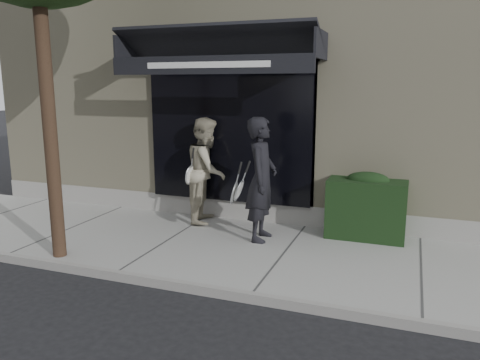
% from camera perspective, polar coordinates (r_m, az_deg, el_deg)
% --- Properties ---
extents(ground, '(80.00, 80.00, 0.00)m').
position_cam_1_polar(ground, '(7.44, 5.38, -9.70)').
color(ground, black).
rests_on(ground, ground).
extents(sidewalk, '(20.00, 3.00, 0.12)m').
position_cam_1_polar(sidewalk, '(7.42, 5.39, -9.27)').
color(sidewalk, gray).
rests_on(sidewalk, ground).
extents(curb, '(20.00, 0.10, 0.14)m').
position_cam_1_polar(curb, '(6.05, 1.46, -14.11)').
color(curb, gray).
rests_on(curb, ground).
extents(building_facade, '(14.30, 8.04, 5.64)m').
position_cam_1_polar(building_facade, '(11.80, 11.97, 11.51)').
color(building_facade, '#C4BA96').
rests_on(building_facade, ground).
extents(hedge, '(1.30, 0.70, 1.14)m').
position_cam_1_polar(hedge, '(8.24, 15.16, -3.13)').
color(hedge, black).
rests_on(hedge, sidewalk).
extents(pedestrian_front, '(0.70, 0.97, 2.06)m').
position_cam_1_polar(pedestrian_front, '(7.74, 2.62, 0.06)').
color(pedestrian_front, black).
rests_on(pedestrian_front, sidewalk).
extents(pedestrian_back, '(0.93, 1.10, 1.98)m').
position_cam_1_polar(pedestrian_back, '(8.83, -4.05, 1.20)').
color(pedestrian_back, '#AEA58B').
rests_on(pedestrian_back, sidewalk).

